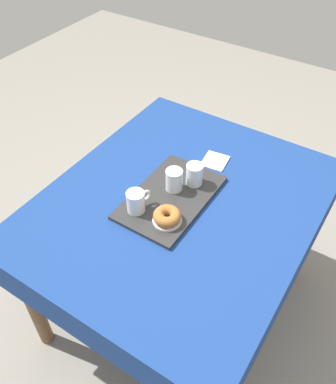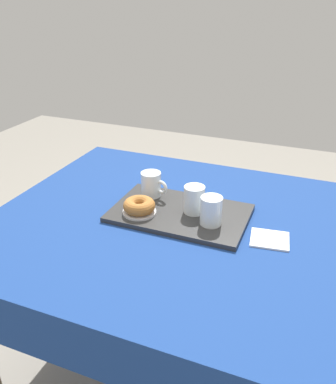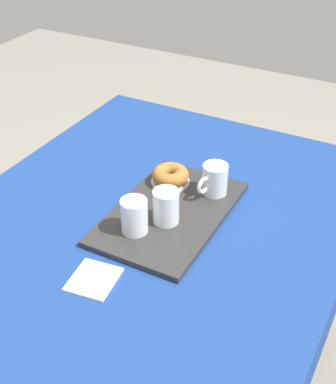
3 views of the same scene
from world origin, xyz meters
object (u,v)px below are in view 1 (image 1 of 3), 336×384
at_px(water_glass_far, 194,175).
at_px(sugar_donut_left, 167,216).
at_px(tea_mug_left, 136,202).
at_px(serving_tray, 170,197).
at_px(donut_plate_left, 167,220).
at_px(paper_napkin, 216,161).
at_px(water_glass_near, 174,181).
at_px(dining_table, 180,217).

relative_size(water_glass_far, sugar_donut_left, 0.87).
height_order(tea_mug_left, water_glass_far, water_glass_far).
height_order(serving_tray, water_glass_far, water_glass_far).
relative_size(water_glass_far, donut_plate_left, 0.83).
bearing_deg(serving_tray, sugar_donut_left, 27.32).
relative_size(donut_plate_left, paper_napkin, 0.99).
height_order(water_glass_near, sugar_donut_left, water_glass_near).
relative_size(dining_table, sugar_donut_left, 11.55).
distance_m(water_glass_near, water_glass_far, 0.09).
xyz_separation_m(serving_tray, sugar_donut_left, (0.12, 0.06, 0.04)).
bearing_deg(tea_mug_left, donut_plate_left, 96.21).
height_order(dining_table, paper_napkin, paper_napkin).
height_order(water_glass_far, paper_napkin, water_glass_far).
bearing_deg(sugar_donut_left, serving_tray, -152.68).
distance_m(water_glass_far, paper_napkin, 0.20).
relative_size(tea_mug_left, sugar_donut_left, 1.01).
height_order(water_glass_far, sugar_donut_left, water_glass_far).
xyz_separation_m(serving_tray, paper_napkin, (-0.31, 0.04, -0.01)).
xyz_separation_m(dining_table, paper_napkin, (-0.30, 0.00, 0.10)).
bearing_deg(water_glass_near, dining_table, 56.21).
distance_m(serving_tray, water_glass_near, 0.07).
xyz_separation_m(donut_plate_left, paper_napkin, (-0.43, -0.02, -0.02)).
xyz_separation_m(water_glass_near, sugar_donut_left, (0.17, 0.08, -0.01)).
distance_m(tea_mug_left, paper_napkin, 0.46).
height_order(serving_tray, water_glass_near, water_glass_near).
relative_size(sugar_donut_left, paper_napkin, 0.93).
relative_size(tea_mug_left, water_glass_near, 1.16).
distance_m(water_glass_near, paper_napkin, 0.28).
bearing_deg(tea_mug_left, sugar_donut_left, 96.21).
xyz_separation_m(water_glass_near, paper_napkin, (-0.26, 0.06, -0.06)).
bearing_deg(donut_plate_left, tea_mug_left, -83.79).
xyz_separation_m(serving_tray, water_glass_far, (-0.12, 0.04, 0.05)).
bearing_deg(serving_tray, water_glass_near, -164.86).
relative_size(water_glass_near, paper_napkin, 0.81).
relative_size(serving_tray, tea_mug_left, 4.17).
distance_m(tea_mug_left, donut_plate_left, 0.14).
height_order(dining_table, donut_plate_left, donut_plate_left).
bearing_deg(donut_plate_left, paper_napkin, -177.39).
distance_m(serving_tray, tea_mug_left, 0.16).
relative_size(serving_tray, donut_plate_left, 4.00).
bearing_deg(water_glass_near, serving_tray, 15.14).
xyz_separation_m(tea_mug_left, sugar_donut_left, (-0.01, 0.13, -0.01)).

